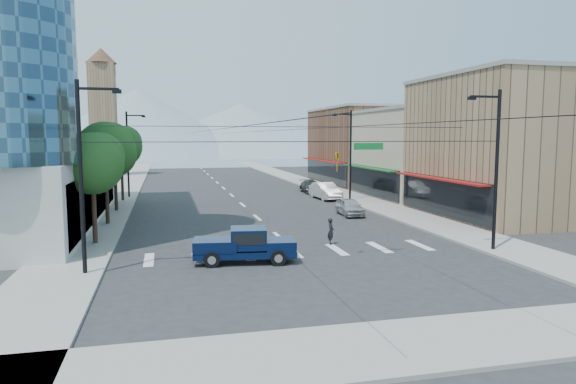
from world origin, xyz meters
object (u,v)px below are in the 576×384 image
at_px(parked_car_mid, 325,191).
at_px(parked_car_far, 311,187).
at_px(parked_car_near, 350,207).
at_px(pedestrian, 331,231).
at_px(pickup_truck, 244,244).

bearing_deg(parked_car_mid, parked_car_far, 83.47).
xyz_separation_m(parked_car_near, parked_car_far, (1.58, 17.03, -0.01)).
bearing_deg(pedestrian, parked_car_near, -10.27).
bearing_deg(parked_car_near, pedestrian, -112.42).
bearing_deg(parked_car_near, parked_car_far, 88.12).
bearing_deg(parked_car_far, parked_car_mid, -89.31).
xyz_separation_m(pedestrian, parked_car_far, (6.68, 27.56, -0.11)).
relative_size(pickup_truck, parked_car_mid, 1.05).
xyz_separation_m(pickup_truck, parked_car_far, (12.38, 30.65, -0.24)).
xyz_separation_m(pickup_truck, parked_car_mid, (12.15, 24.41, -0.07)).
xyz_separation_m(pedestrian, parked_car_near, (5.10, 10.53, -0.10)).
distance_m(pickup_truck, pedestrian, 6.48).
relative_size(pedestrian, parked_car_mid, 0.31).
bearing_deg(parked_car_mid, pedestrian, -111.24).
bearing_deg(parked_car_mid, parked_car_near, -101.55).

